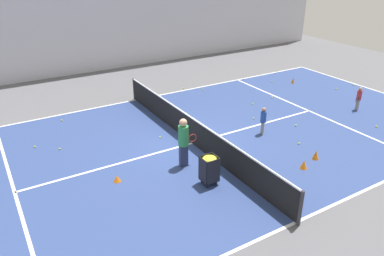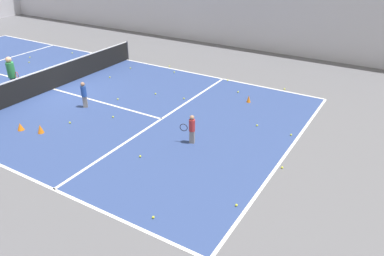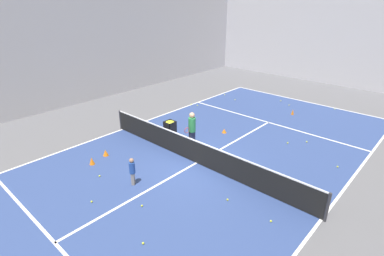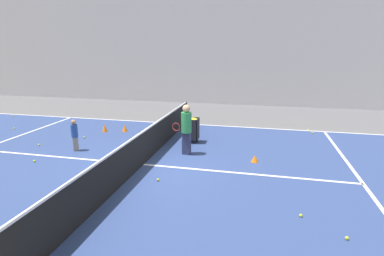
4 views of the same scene
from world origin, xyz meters
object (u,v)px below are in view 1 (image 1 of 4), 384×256
at_px(coach_at_net, 184,139).
at_px(training_cone_1, 117,178).
at_px(tennis_net, 192,130).
at_px(ball_cart, 209,165).
at_px(player_near_baseline, 359,97).
at_px(child_midcourt, 263,119).

height_order(coach_at_net, training_cone_1, coach_at_net).
bearing_deg(tennis_net, ball_cart, 160.03).
distance_m(tennis_net, ball_cart, 2.76).
xyz_separation_m(player_near_baseline, coach_at_net, (-0.23, 9.26, 0.37)).
bearing_deg(ball_cart, player_near_baseline, -80.11).
height_order(player_near_baseline, coach_at_net, coach_at_net).
distance_m(coach_at_net, child_midcourt, 3.93).
bearing_deg(ball_cart, coach_at_net, 4.98).
xyz_separation_m(child_midcourt, ball_cart, (-1.88, 3.76, 0.02)).
xyz_separation_m(coach_at_net, training_cone_1, (0.22, 2.29, -0.87)).
xyz_separation_m(tennis_net, player_near_baseline, (-1.00, -8.20, 0.06)).
bearing_deg(child_midcourt, tennis_net, -53.35).
distance_m(player_near_baseline, child_midcourt, 5.39).
bearing_deg(coach_at_net, ball_cart, -77.36).
xyz_separation_m(player_near_baseline, training_cone_1, (-0.01, 11.55, -0.50)).
xyz_separation_m(coach_at_net, ball_cart, (-1.37, -0.12, -0.32)).
bearing_deg(tennis_net, player_near_baseline, -96.97).
distance_m(player_near_baseline, training_cone_1, 11.56).
bearing_deg(player_near_baseline, coach_at_net, -11.79).
bearing_deg(player_near_baseline, training_cone_1, -13.14).
bearing_deg(tennis_net, coach_at_net, 139.17).
bearing_deg(child_midcourt, player_near_baseline, 137.85).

